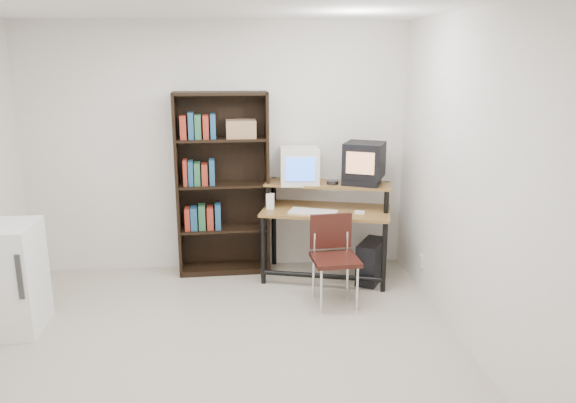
{
  "coord_description": "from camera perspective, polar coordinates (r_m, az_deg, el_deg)",
  "views": [
    {
      "loc": [
        0.24,
        -3.89,
        2.25
      ],
      "look_at": [
        0.67,
        1.1,
        0.95
      ],
      "focal_mm": 35.0,
      "sensor_mm": 36.0,
      "label": 1
    }
  ],
  "objects": [
    {
      "name": "computer_desk",
      "position": [
        5.75,
        3.92,
        -1.1
      ],
      "size": [
        1.4,
        0.95,
        0.98
      ],
      "rotation": [
        0.0,
        0.0,
        -0.26
      ],
      "color": "brown",
      "rests_on": "floor"
    },
    {
      "name": "school_chair",
      "position": [
        5.22,
        4.65,
        -4.96
      ],
      "size": [
        0.44,
        0.44,
        0.82
      ],
      "rotation": [
        0.0,
        0.0,
        0.08
      ],
      "color": "black",
      "rests_on": "floor"
    },
    {
      "name": "crt_tv",
      "position": [
        5.74,
        7.75,
        4.2
      ],
      "size": [
        0.5,
        0.49,
        0.36
      ],
      "rotation": [
        0.0,
        0.0,
        -0.43
      ],
      "color": "black",
      "rests_on": "vcr"
    },
    {
      "name": "floor",
      "position": [
        4.5,
        -7.63,
        -15.6
      ],
      "size": [
        4.0,
        4.0,
        0.01
      ],
      "primitive_type": "cube",
      "color": "#BAAE9A",
      "rests_on": "ground"
    },
    {
      "name": "desk_speaker",
      "position": [
        5.72,
        -1.81,
        -0.04
      ],
      "size": [
        0.09,
        0.09,
        0.17
      ],
      "primitive_type": "cube",
      "rotation": [
        0.0,
        0.0,
        -0.15
      ],
      "color": "silver",
      "rests_on": "computer_desk"
    },
    {
      "name": "cd_spindle",
      "position": [
        5.73,
        4.55,
        1.9
      ],
      "size": [
        0.15,
        0.15,
        0.05
      ],
      "primitive_type": "cylinder",
      "rotation": [
        0.0,
        0.0,
        -0.25
      ],
      "color": "#26262B",
      "rests_on": "computer_desk"
    },
    {
      "name": "wall_outlet",
      "position": [
        5.68,
        13.35,
        -5.9
      ],
      "size": [
        0.02,
        0.08,
        0.12
      ],
      "primitive_type": "cube",
      "color": "beige",
      "rests_on": "right_wall"
    },
    {
      "name": "ceiling",
      "position": [
        3.91,
        -8.98,
        19.58
      ],
      "size": [
        4.0,
        4.0,
        0.01
      ],
      "primitive_type": "cube",
      "color": "white",
      "rests_on": "back_wall"
    },
    {
      "name": "right_wall",
      "position": [
        4.37,
        18.91,
        1.27
      ],
      "size": [
        0.01,
        4.0,
        2.6
      ],
      "primitive_type": "cube",
      "color": "silver",
      "rests_on": "floor"
    },
    {
      "name": "bookshelf",
      "position": [
        5.89,
        -6.7,
        1.96
      ],
      "size": [
        0.96,
        0.35,
        1.9
      ],
      "rotation": [
        0.0,
        0.0,
        0.04
      ],
      "color": "black",
      "rests_on": "floor"
    },
    {
      "name": "crt_monitor",
      "position": [
        5.78,
        1.17,
        3.66
      ],
      "size": [
        0.41,
        0.42,
        0.37
      ],
      "rotation": [
        0.0,
        0.0,
        -0.05
      ],
      "color": "silver",
      "rests_on": "computer_desk"
    },
    {
      "name": "mouse",
      "position": [
        5.6,
        7.29,
        -1.14
      ],
      "size": [
        0.11,
        0.09,
        0.03
      ],
      "primitive_type": "cube",
      "rotation": [
        0.0,
        0.0,
        -0.37
      ],
      "color": "white",
      "rests_on": "mousepad"
    },
    {
      "name": "mousepad",
      "position": [
        5.6,
        7.38,
        -1.36
      ],
      "size": [
        0.26,
        0.23,
        0.01
      ],
      "primitive_type": "cube",
      "rotation": [
        0.0,
        0.0,
        -0.26
      ],
      "color": "black",
      "rests_on": "computer_desk"
    },
    {
      "name": "mini_fridge",
      "position": [
        5.24,
        -26.77,
        -6.99
      ],
      "size": [
        0.55,
        0.56,
        0.92
      ],
      "rotation": [
        0.0,
        0.0,
        0.02
      ],
      "color": "white",
      "rests_on": "floor"
    },
    {
      "name": "vcr",
      "position": [
        5.74,
        7.48,
        1.99
      ],
      "size": [
        0.44,
        0.39,
        0.08
      ],
      "primitive_type": "cube",
      "rotation": [
        0.0,
        0.0,
        -0.43
      ],
      "color": "black",
      "rests_on": "computer_desk"
    },
    {
      "name": "back_wall",
      "position": [
        5.97,
        -7.25,
        5.32
      ],
      "size": [
        4.0,
        0.01,
        2.6
      ],
      "primitive_type": "cube",
      "color": "silver",
      "rests_on": "floor"
    },
    {
      "name": "pc_tower",
      "position": [
        5.84,
        8.45,
        -6.02
      ],
      "size": [
        0.4,
        0.49,
        0.42
      ],
      "primitive_type": "cube",
      "rotation": [
        0.0,
        0.0,
        -0.52
      ],
      "color": "black",
      "rests_on": "floor"
    },
    {
      "name": "keyboard",
      "position": [
        5.58,
        2.57,
        -1.14
      ],
      "size": [
        0.51,
        0.37,
        0.03
      ],
      "primitive_type": "cube",
      "rotation": [
        0.0,
        0.0,
        -0.38
      ],
      "color": "silver",
      "rests_on": "computer_desk"
    },
    {
      "name": "front_wall",
      "position": [
        2.13,
        -11.12,
        -12.15
      ],
      "size": [
        4.0,
        0.01,
        2.6
      ],
      "primitive_type": "cube",
      "color": "silver",
      "rests_on": "floor"
    }
  ]
}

